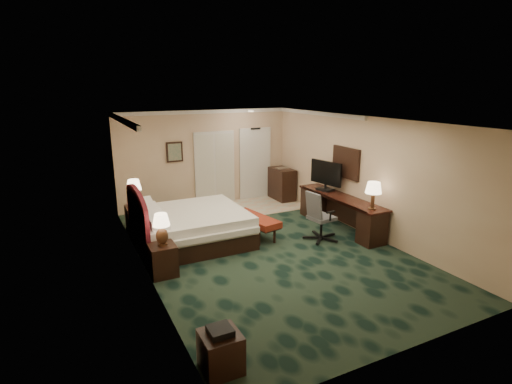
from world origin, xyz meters
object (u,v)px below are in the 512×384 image
lamp_far (134,193)px  desk_chair (322,216)px  bed_bench (255,226)px  desk (340,212)px  nightstand_far (137,219)px  bed (193,227)px  side_table (221,352)px  lamp_near (162,229)px  tv (326,176)px  nightstand_near (163,260)px  minibar (282,184)px

lamp_far → desk_chair: 4.34m
lamp_far → bed_bench: bearing=-32.3°
desk → nightstand_far: bearing=156.0°
bed → side_table: size_ratio=4.46×
bed_bench → desk_chair: bearing=-46.9°
lamp_near → bed_bench: (2.35, 1.02, -0.64)m
tv → side_table: bearing=-149.2°
nightstand_near → lamp_far: 2.59m
bed → nightstand_near: size_ratio=3.86×
desk_chair → lamp_far: bearing=139.0°
lamp_near → side_table: bearing=-90.1°
lamp_near → side_table: size_ratio=1.17×
nightstand_far → lamp_near: size_ratio=1.03×
bed → tv: tv is taller
lamp_near → minibar: bearing=37.4°
side_table → tv: (4.43, 4.04, 0.92)m
side_table → minibar: minibar is taller
side_table → tv: bearing=42.4°
lamp_near → tv: size_ratio=0.61×
minibar → nightstand_far: bearing=-169.1°
bed → bed_bench: size_ratio=1.62×
tv → minibar: tv is taller
bed → tv: bearing=-0.9°
bed → lamp_far: 1.70m
minibar → bed: bearing=-148.6°
tv → minibar: bearing=78.2°
bed → minibar: size_ratio=2.37×
nightstand_far → desk: desk is taller
tv → desk: bearing=-102.5°
nightstand_near → bed_bench: nightstand_near is taller
side_table → lamp_far: bearing=90.2°
desk → desk_chair: bearing=-153.4°
nightstand_far → desk: bearing=-24.0°
bed_bench → desk: 2.12m
bed → bed_bench: bed is taller
tv → minibar: 2.29m
side_table → tv: size_ratio=0.52×
bed_bench → side_table: bearing=-132.5°
tv → minibar: (0.01, 2.18, -0.69)m
lamp_near → tv: (4.43, 1.20, 0.29)m
lamp_far → side_table: size_ratio=1.30×
nightstand_far → bed_bench: 2.80m
side_table → desk_chair: 4.67m
desk → nightstand_near: bearing=-173.0°
bed_bench → desk_chair: (1.22, -0.88, 0.33)m
minibar → lamp_near: bearing=-142.6°
lamp_near → minibar: (4.43, 3.39, -0.40)m
side_table → desk_chair: bearing=39.7°
lamp_near → desk: 4.48m
nightstand_far → lamp_far: (-0.02, -0.01, 0.63)m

